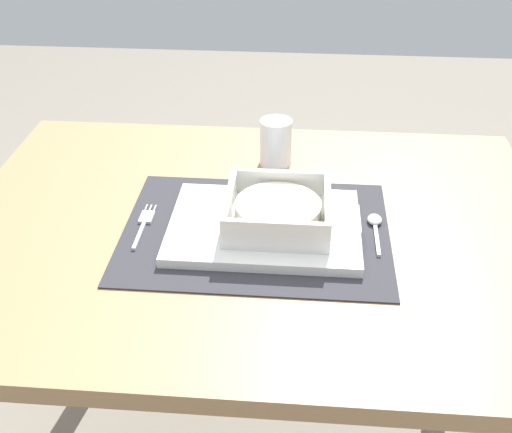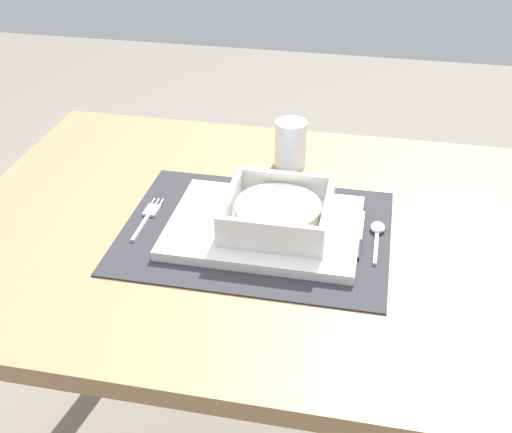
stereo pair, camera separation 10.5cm
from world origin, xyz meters
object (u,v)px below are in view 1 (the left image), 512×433
Objects in this scene: dining_table at (253,272)px; spoon at (375,224)px; porridge_bowl at (278,212)px; fork at (145,223)px; butter_knife at (357,230)px; drinking_glass at (276,145)px; bread_knife at (343,234)px.

dining_table is 8.75× the size of spoon.
porridge_bowl is 0.22m from fork.
butter_knife is 1.53× the size of drinking_glass.
fork is at bearing -179.29° from spoon.
bread_knife is 0.27m from drinking_glass.
bread_knife is (-0.02, -0.01, -0.00)m from butter_knife.
dining_table is at bearing 6.90° from fork.
dining_table is 11.08× the size of drinking_glass.
spoon is 1.27× the size of drinking_glass.
butter_knife is at bearing -57.68° from drinking_glass.
butter_knife is (0.35, 0.00, 0.00)m from fork.
bread_knife is at bearing -63.19° from drinking_glass.
porridge_bowl is 1.85× the size of drinking_glass.
dining_table is 0.21m from fork.
dining_table is at bearing 156.30° from porridge_bowl.
butter_knife is (0.13, 0.01, -0.03)m from porridge_bowl.
butter_knife is at bearing 29.19° from bread_knife.
drinking_glass reaches higher than porridge_bowl.
bread_knife is at bearing -153.25° from spoon.
fork is 0.96× the size of butter_knife.
drinking_glass is at bearing 94.06° from porridge_bowl.
spoon is at bearing 32.56° from bread_knife.
fork is 0.35m from butter_knife.
butter_knife is (-0.03, -0.02, -0.00)m from spoon.
fork is (-0.18, -0.02, 0.10)m from dining_table.
butter_knife is 0.28m from drinking_glass.
spoon reaches higher than butter_knife.
porridge_bowl is 0.11m from bread_knife.
bread_knife is at bearing -151.56° from butter_knife.
spoon reaches higher than bread_knife.
porridge_bowl is 1.21× the size of butter_knife.
fork is at bearing -130.84° from drinking_glass.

